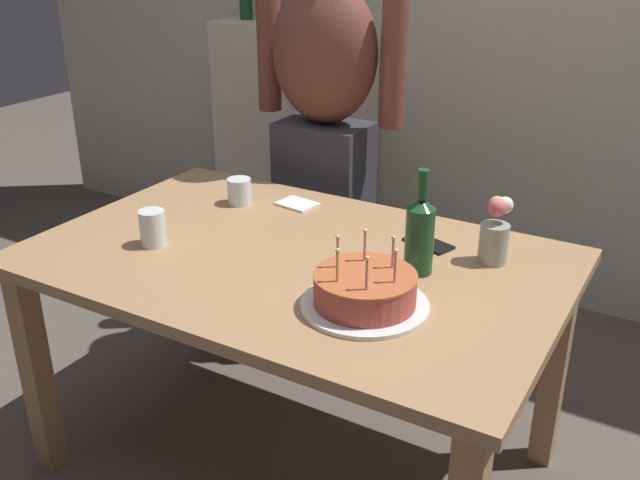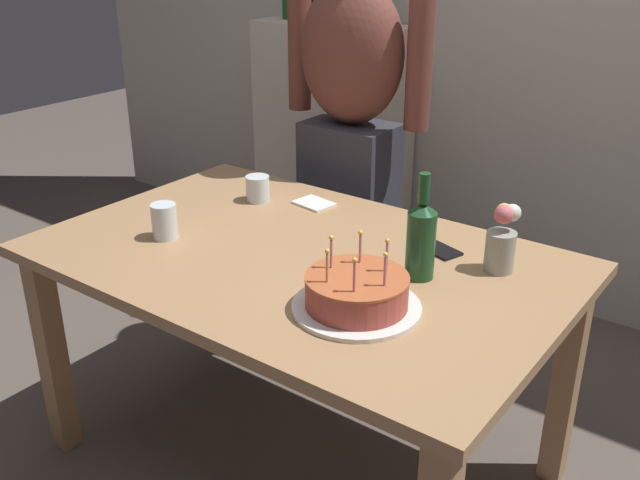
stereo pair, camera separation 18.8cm
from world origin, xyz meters
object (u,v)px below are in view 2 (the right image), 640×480
(water_glass_near, at_px, (258,189))
(cell_phone, at_px, (437,249))
(birthday_cake, at_px, (357,294))
(wine_bottle, at_px, (421,238))
(napkin_stack, at_px, (314,203))
(flower_vase, at_px, (502,238))
(person_man_bearded, at_px, (350,135))
(water_glass_far, at_px, (164,221))

(water_glass_near, height_order, cell_phone, water_glass_near)
(water_glass_near, bearing_deg, cell_phone, 0.41)
(birthday_cake, distance_m, wine_bottle, 0.26)
(napkin_stack, bearing_deg, wine_bottle, -25.43)
(napkin_stack, distance_m, flower_vase, 0.71)
(napkin_stack, relative_size, person_man_bearded, 0.08)
(birthday_cake, bearing_deg, cell_phone, 90.96)
(water_glass_near, distance_m, wine_bottle, 0.75)
(cell_phone, relative_size, flower_vase, 0.77)
(birthday_cake, relative_size, water_glass_far, 2.99)
(napkin_stack, bearing_deg, cell_phone, -8.84)
(water_glass_near, bearing_deg, wine_bottle, -13.73)
(cell_phone, bearing_deg, water_glass_far, -131.45)
(birthday_cake, xyz_separation_m, person_man_bearded, (-0.62, 0.88, 0.09))
(cell_phone, height_order, person_man_bearded, person_man_bearded)
(napkin_stack, distance_m, person_man_bearded, 0.42)
(wine_bottle, bearing_deg, cell_phone, 103.28)
(water_glass_near, bearing_deg, birthday_cake, -31.60)
(water_glass_near, relative_size, napkin_stack, 0.69)
(flower_vase, bearing_deg, cell_phone, 175.86)
(water_glass_far, bearing_deg, cell_phone, 30.27)
(birthday_cake, distance_m, flower_vase, 0.46)
(birthday_cake, xyz_separation_m, napkin_stack, (-0.51, 0.50, -0.04))
(birthday_cake, relative_size, flower_vase, 1.69)
(flower_vase, bearing_deg, water_glass_far, -156.30)
(water_glass_near, bearing_deg, water_glass_far, -92.43)
(water_glass_far, relative_size, wine_bottle, 0.37)
(water_glass_far, height_order, cell_phone, water_glass_far)
(water_glass_near, distance_m, flower_vase, 0.88)
(person_man_bearded, bearing_deg, birthday_cake, 125.22)
(person_man_bearded, bearing_deg, flower_vase, 149.88)
(water_glass_near, relative_size, cell_phone, 0.60)
(napkin_stack, bearing_deg, person_man_bearded, 106.83)
(napkin_stack, height_order, person_man_bearded, person_man_bearded)
(cell_phone, distance_m, napkin_stack, 0.51)
(water_glass_near, xyz_separation_m, person_man_bearded, (0.06, 0.46, 0.09))
(birthday_cake, height_order, napkin_stack, birthday_cake)
(cell_phone, bearing_deg, wine_bottle, -58.44)
(napkin_stack, xyz_separation_m, flower_vase, (0.70, -0.09, 0.09))
(birthday_cake, xyz_separation_m, water_glass_near, (-0.68, 0.42, 0.00))
(napkin_stack, bearing_deg, birthday_cake, -44.73)
(water_glass_near, xyz_separation_m, flower_vase, (0.87, -0.01, 0.05))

